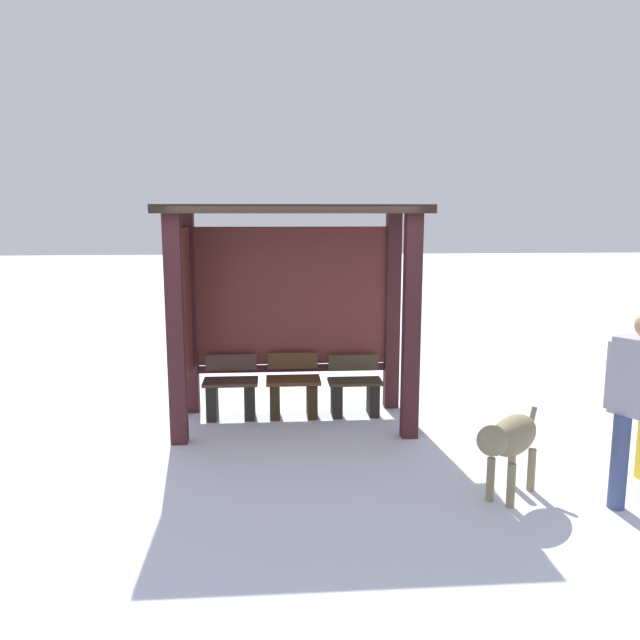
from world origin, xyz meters
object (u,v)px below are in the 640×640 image
object	(u,v)px
dog	(510,439)
bench_center_inside	(293,391)
bench_right_inside	(355,391)
bus_shelter	(285,274)
bench_left_inside	(231,393)

from	to	relation	value
dog	bench_center_inside	bearing A→B (deg)	126.94
bench_right_inside	dog	xyz separation A→B (m)	(1.02, -2.36, 0.24)
bus_shelter	dog	xyz separation A→B (m)	(1.86, -2.27, -1.20)
bench_left_inside	dog	size ratio (longest dim) A/B	0.98
bench_center_inside	bench_right_inside	bearing A→B (deg)	0.10
bench_right_inside	bus_shelter	bearing A→B (deg)	-174.25
bench_left_inside	bench_center_inside	bearing A→B (deg)	-0.02
bus_shelter	bench_left_inside	distance (m)	1.57
bus_shelter	bench_left_inside	bearing A→B (deg)	172.72
bus_shelter	bench_center_inside	world-z (taller)	bus_shelter
bus_shelter	bench_left_inside	size ratio (longest dim) A/B	3.85
bench_left_inside	bench_right_inside	distance (m)	1.49
bench_left_inside	bench_right_inside	world-z (taller)	bench_left_inside
bench_left_inside	bench_center_inside	size ratio (longest dim) A/B	0.99
bus_shelter	bench_right_inside	distance (m)	1.67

